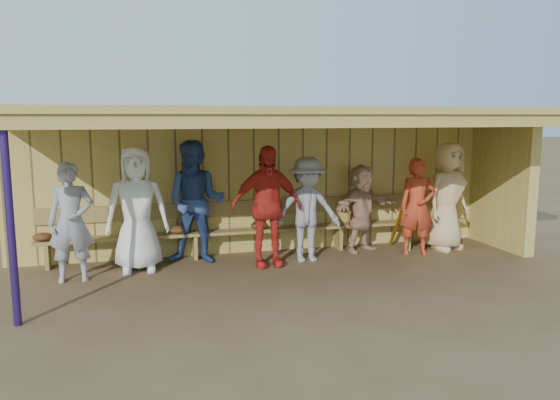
# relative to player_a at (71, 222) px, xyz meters

# --- Properties ---
(ground) EXTENTS (90.00, 90.00, 0.00)m
(ground) POSITION_rel_player_a_xyz_m (3.14, -0.25, -0.87)
(ground) COLOR brown
(ground) RESTS_ON ground
(player_a) EXTENTS (0.65, 0.44, 1.74)m
(player_a) POSITION_rel_player_a_xyz_m (0.00, 0.00, 0.00)
(player_a) COLOR #96949C
(player_a) RESTS_ON ground
(player_b) EXTENTS (0.96, 0.63, 1.94)m
(player_b) POSITION_rel_player_a_xyz_m (0.92, 0.32, 0.10)
(player_b) COLOR white
(player_b) RESTS_ON ground
(player_c) EXTENTS (1.16, 1.03, 2.00)m
(player_c) POSITION_rel_player_a_xyz_m (1.85, 0.56, 0.13)
(player_c) COLOR #304984
(player_c) RESTS_ON ground
(player_d) EXTENTS (1.13, 0.47, 1.93)m
(player_d) POSITION_rel_player_a_xyz_m (2.90, 0.06, 0.09)
(player_d) COLOR red
(player_d) RESTS_ON ground
(player_e) EXTENTS (1.13, 0.67, 1.72)m
(player_e) POSITION_rel_player_a_xyz_m (3.62, 0.18, -0.01)
(player_e) COLOR gray
(player_e) RESTS_ON ground
(player_f) EXTENTS (1.50, 0.99, 1.55)m
(player_f) POSITION_rel_player_a_xyz_m (4.75, 0.56, -0.10)
(player_f) COLOR tan
(player_f) RESTS_ON ground
(player_g) EXTENTS (0.70, 0.55, 1.67)m
(player_g) POSITION_rel_player_a_xyz_m (5.58, 0.09, -0.04)
(player_g) COLOR #BE3A1E
(player_g) RESTS_ON ground
(player_h) EXTENTS (1.10, 0.90, 1.93)m
(player_h) POSITION_rel_player_a_xyz_m (6.27, 0.28, 0.09)
(player_h) COLOR #DCBB7B
(player_h) RESTS_ON ground
(dugout_structure) EXTENTS (8.80, 3.20, 2.50)m
(dugout_structure) POSITION_rel_player_a_xyz_m (3.53, 0.44, 0.83)
(dugout_structure) COLOR tan
(dugout_structure) RESTS_ON ground
(bench) EXTENTS (7.60, 0.34, 0.93)m
(bench) POSITION_rel_player_a_xyz_m (3.14, 0.87, -0.34)
(bench) COLOR #A08644
(bench) RESTS_ON ground
(dugout_equipment) EXTENTS (7.40, 0.62, 0.80)m
(dugout_equipment) POSITION_rel_player_a_xyz_m (2.12, 0.74, -0.38)
(dugout_equipment) COLOR gold
(dugout_equipment) RESTS_ON ground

